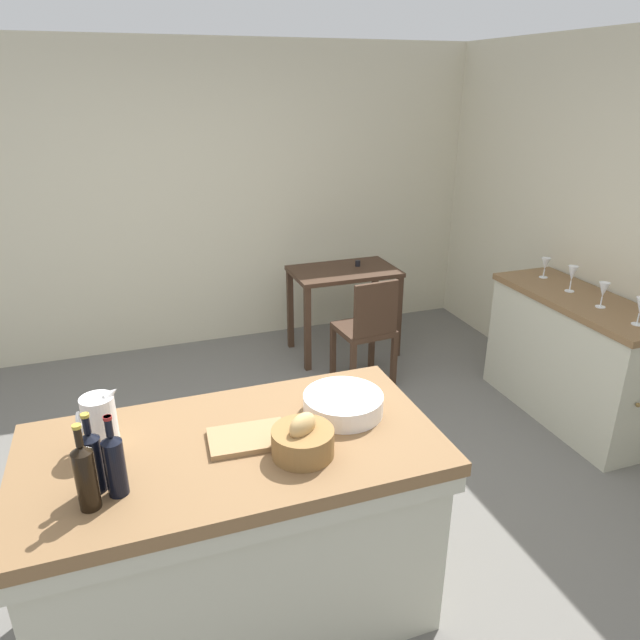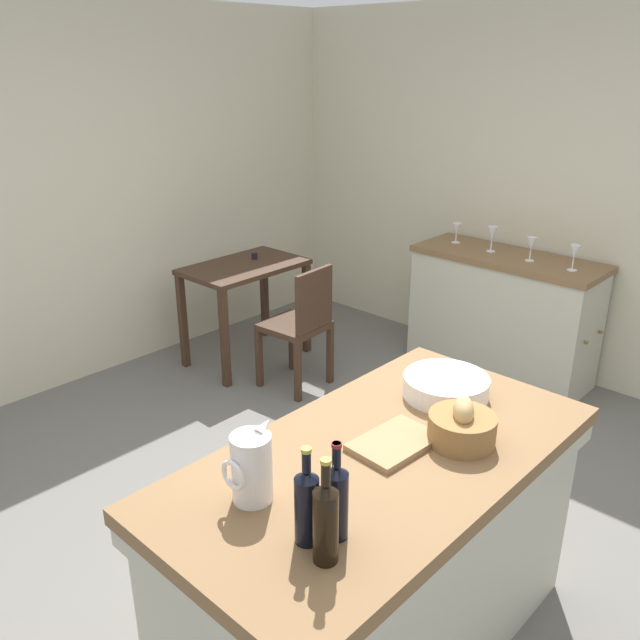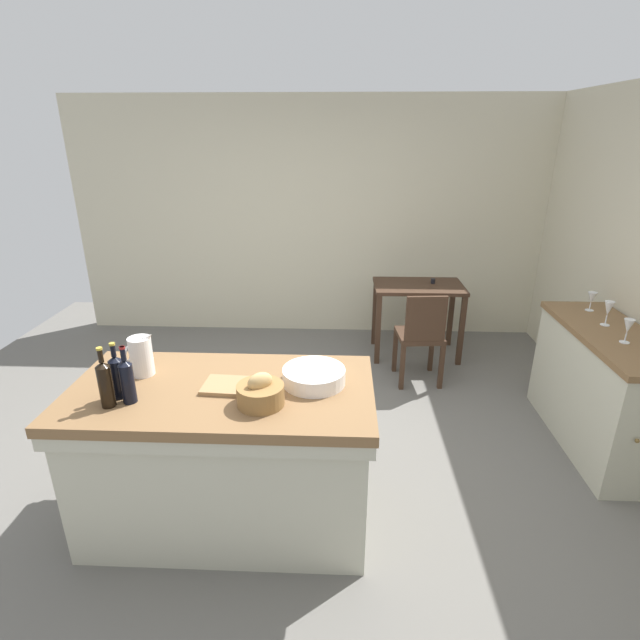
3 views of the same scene
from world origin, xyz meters
name	(u,v)px [view 2 (image 2 of 3)]	position (x,y,z in m)	size (l,w,h in m)	color
ground_plane	(330,541)	(0.00, 0.00, 0.00)	(6.76, 6.76, 0.00)	#66635E
wall_back	(44,203)	(0.00, 2.60, 1.30)	(5.32, 0.12, 2.60)	beige
wall_right	(587,200)	(2.60, 0.00, 1.30)	(0.12, 5.20, 2.60)	beige
island_table	(378,547)	(-0.33, -0.54, 0.49)	(1.68, 0.87, 0.91)	brown
side_cabinet	(502,315)	(2.26, 0.36, 0.46)	(0.52, 1.36, 0.91)	brown
writing_desk	(245,281)	(1.12, 1.90, 0.64)	(0.90, 0.57, 0.82)	#3D281C
wooden_chair	(301,324)	(1.07, 1.26, 0.49)	(0.43, 0.43, 0.90)	#3D281C
pitcher	(251,467)	(-0.81, -0.40, 1.03)	(0.17, 0.13, 0.27)	white
wash_bowl	(446,386)	(0.18, -0.47, 0.95)	(0.35, 0.35, 0.09)	white
bread_basket	(462,427)	(-0.08, -0.71, 0.98)	(0.25, 0.25, 0.18)	olive
cutting_board	(395,443)	(-0.26, -0.55, 0.92)	(0.32, 0.21, 0.02)	#99754C
wine_bottle_dark	(336,500)	(-0.76, -0.71, 1.04)	(0.07, 0.07, 0.32)	black
wine_bottle_amber	(307,505)	(-0.84, -0.67, 1.04)	(0.07, 0.07, 0.31)	black
wine_bottle_green	(326,521)	(-0.86, -0.76, 1.04)	(0.07, 0.07, 0.33)	black
wine_glass_far_left	(574,253)	(2.22, -0.12, 1.03)	(0.07, 0.07, 0.17)	white
wine_glass_left	(531,245)	(2.23, 0.19, 1.02)	(0.07, 0.07, 0.17)	white
wine_glass_middle	(492,234)	(2.26, 0.50, 1.03)	(0.07, 0.07, 0.18)	white
wine_glass_right	(457,229)	(2.29, 0.82, 1.01)	(0.07, 0.07, 0.15)	white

